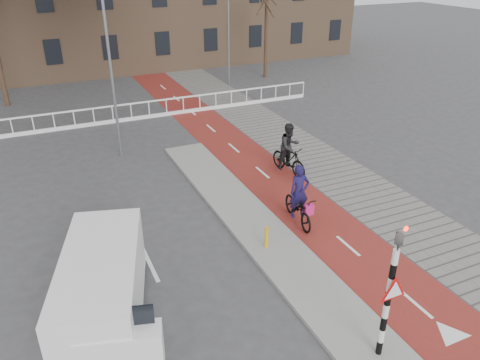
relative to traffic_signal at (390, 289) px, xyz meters
name	(u,v)px	position (x,y,z in m)	size (l,w,h in m)	color
ground	(347,297)	(0.60, 2.02, -1.99)	(120.00, 120.00, 0.00)	#38383A
bike_lane	(243,156)	(2.10, 12.02, -1.98)	(2.50, 60.00, 0.01)	maroon
sidewalk	(295,146)	(4.90, 12.02, -1.98)	(3.00, 60.00, 0.01)	slate
curb_island	(258,229)	(-0.10, 6.02, -1.93)	(1.80, 16.00, 0.12)	gray
traffic_signal	(390,289)	(0.00, 0.00, 0.00)	(0.80, 0.80, 3.68)	black
bollard	(266,237)	(-0.38, 4.92, -1.51)	(0.12, 0.12, 0.72)	#E09F0C
cyclist_near	(299,204)	(1.39, 5.95, -1.27)	(0.97, 2.13, 2.12)	black
cyclist_far	(289,153)	(3.05, 9.51, -1.07)	(1.07, 2.15, 2.20)	black
van	(103,288)	(-5.49, 3.87, -0.97)	(2.97, 4.81, 1.93)	white
railing	(75,123)	(-4.40, 19.02, -1.68)	(28.00, 0.10, 0.99)	silver
tree_right	(266,30)	(9.78, 24.65, 1.33)	(0.25, 0.25, 6.65)	#301F15
streetlight_near	(110,61)	(-2.96, 14.34, 2.32)	(0.12, 0.12, 8.62)	slate
streetlight_right	(228,25)	(6.61, 24.03, 2.00)	(0.12, 0.12, 7.98)	slate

